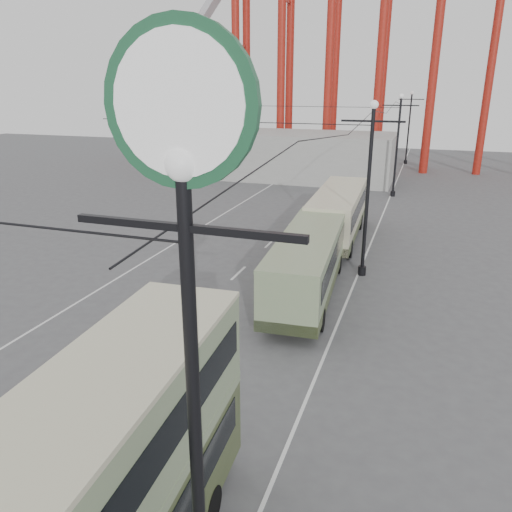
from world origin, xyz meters
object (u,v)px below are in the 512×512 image
at_px(lamp_post_near, 187,260).
at_px(single_decker_cream, 338,212).
at_px(pedestrian, 158,323).
at_px(single_decker_green, 309,261).
at_px(double_decker_bus, 96,503).

xyz_separation_m(lamp_post_near, single_decker_cream, (-2.52, 27.19, -5.94)).
relative_size(lamp_post_near, pedestrian, 5.38).
bearing_deg(lamp_post_near, pedestrian, 123.27).
bearing_deg(single_decker_green, single_decker_cream, 87.61).
bearing_deg(pedestrian, double_decker_bus, 71.17).
relative_size(single_decker_green, pedestrian, 5.73).
height_order(double_decker_bus, single_decker_green, double_decker_bus).
xyz_separation_m(single_decker_cream, pedestrian, (-4.20, -16.96, -0.92)).
height_order(lamp_post_near, double_decker_bus, lamp_post_near).
height_order(double_decker_bus, pedestrian, double_decker_bus).
bearing_deg(double_decker_bus, single_decker_green, 86.87).
bearing_deg(single_decker_cream, pedestrian, -106.27).
bearing_deg(pedestrian, single_decker_green, -165.42).
distance_m(double_decker_bus, single_decker_green, 17.15).
bearing_deg(pedestrian, lamp_post_near, 80.06).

